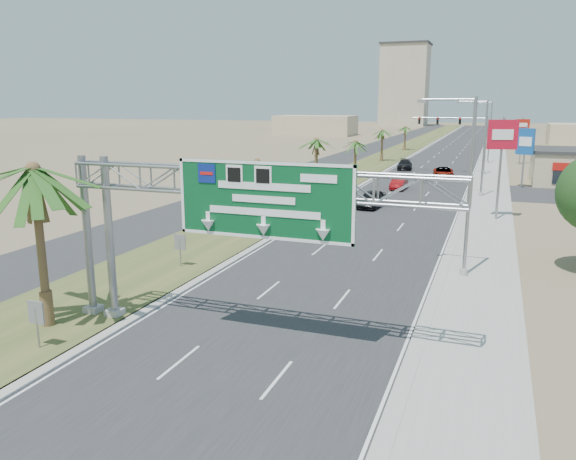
% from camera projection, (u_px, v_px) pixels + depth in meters
% --- Properties ---
extents(road, '(12.00, 300.00, 0.02)m').
position_uv_depth(road, '(451.00, 152.00, 114.92)').
color(road, '#28282B').
rests_on(road, ground).
extents(sidewalk_right, '(4.00, 300.00, 0.10)m').
position_uv_depth(sidewalk_right, '(495.00, 153.00, 112.03)').
color(sidewalk_right, '#9E9B93').
rests_on(sidewalk_right, ground).
extents(median_grass, '(7.00, 300.00, 0.12)m').
position_uv_depth(median_grass, '(402.00, 150.00, 118.29)').
color(median_grass, '#3B4E22').
rests_on(median_grass, ground).
extents(opposing_road, '(8.00, 300.00, 0.02)m').
position_uv_depth(opposing_road, '(369.00, 149.00, 120.67)').
color(opposing_road, '#28282B').
rests_on(opposing_road, ground).
extents(sign_gantry, '(16.75, 1.24, 7.50)m').
position_uv_depth(sign_gantry, '(232.00, 195.00, 22.38)').
color(sign_gantry, gray).
rests_on(sign_gantry, ground).
extents(palm_near, '(5.70, 5.70, 8.35)m').
position_uv_depth(palm_near, '(33.00, 170.00, 23.18)').
color(palm_near, brown).
rests_on(palm_near, ground).
extents(palm_row_b, '(3.99, 3.99, 5.95)m').
position_uv_depth(palm_row_b, '(257.00, 163.00, 45.69)').
color(palm_row_b, brown).
rests_on(palm_row_b, ground).
extents(palm_row_c, '(3.99, 3.99, 6.75)m').
position_uv_depth(palm_row_c, '(316.00, 141.00, 60.16)').
color(palm_row_c, brown).
rests_on(palm_row_c, ground).
extents(palm_row_d, '(3.99, 3.99, 5.45)m').
position_uv_depth(palm_row_d, '(356.00, 143.00, 76.90)').
color(palm_row_d, brown).
rests_on(palm_row_d, ground).
extents(palm_row_e, '(3.99, 3.99, 6.15)m').
position_uv_depth(palm_row_e, '(382.00, 131.00, 94.14)').
color(palm_row_e, brown).
rests_on(palm_row_e, ground).
extents(palm_row_f, '(3.99, 3.99, 5.75)m').
position_uv_depth(palm_row_f, '(405.00, 128.00, 117.10)').
color(palm_row_f, brown).
rests_on(palm_row_f, ground).
extents(streetlight_near, '(3.27, 0.44, 10.00)m').
position_uv_depth(streetlight_near, '(465.00, 195.00, 30.90)').
color(streetlight_near, gray).
rests_on(streetlight_near, ground).
extents(streetlight_mid, '(3.27, 0.44, 10.00)m').
position_uv_depth(streetlight_mid, '(482.00, 152.00, 58.35)').
color(streetlight_mid, gray).
rests_on(streetlight_mid, ground).
extents(streetlight_far, '(3.27, 0.44, 10.00)m').
position_uv_depth(streetlight_far, '(488.00, 135.00, 91.29)').
color(streetlight_far, gray).
rests_on(streetlight_far, ground).
extents(signal_mast, '(10.28, 0.71, 8.00)m').
position_uv_depth(signal_mast, '(470.00, 139.00, 77.31)').
color(signal_mast, gray).
rests_on(signal_mast, ground).
extents(median_signback_a, '(0.75, 0.08, 2.08)m').
position_uv_depth(median_signback_a, '(36.00, 316.00, 22.08)').
color(median_signback_a, gray).
rests_on(median_signback_a, ground).
extents(median_signback_b, '(0.75, 0.08, 2.08)m').
position_uv_depth(median_signback_b, '(180.00, 245.00, 33.30)').
color(median_signback_b, gray).
rests_on(median_signback_b, ground).
extents(tower_distant, '(20.00, 16.00, 35.00)m').
position_uv_depth(tower_distant, '(404.00, 86.00, 249.99)').
color(tower_distant, tan).
rests_on(tower_distant, ground).
extents(building_distant_left, '(24.00, 14.00, 6.00)m').
position_uv_depth(building_distant_left, '(315.00, 125.00, 175.23)').
color(building_distant_left, tan).
rests_on(building_distant_left, ground).
extents(car_left_lane, '(2.39, 4.95, 1.63)m').
position_uv_depth(car_left_lane, '(372.00, 199.00, 53.00)').
color(car_left_lane, black).
rests_on(car_left_lane, ground).
extents(car_mid_lane, '(1.50, 4.29, 1.41)m').
position_uv_depth(car_mid_lane, '(399.00, 183.00, 64.23)').
color(car_mid_lane, maroon).
rests_on(car_mid_lane, ground).
extents(car_right_lane, '(3.10, 5.68, 1.51)m').
position_uv_depth(car_right_lane, '(443.00, 173.00, 73.27)').
color(car_right_lane, gray).
rests_on(car_right_lane, ground).
extents(car_far, '(2.61, 5.25, 1.47)m').
position_uv_depth(car_far, '(405.00, 165.00, 83.61)').
color(car_far, black).
rests_on(car_far, ground).
extents(pole_sign_red_near, '(2.40, 0.88, 8.56)m').
position_uv_depth(pole_sign_red_near, '(502.00, 140.00, 45.97)').
color(pole_sign_red_near, gray).
rests_on(pole_sign_red_near, ground).
extents(pole_sign_blue, '(1.97, 1.01, 7.09)m').
position_uv_depth(pole_sign_blue, '(525.00, 144.00, 64.41)').
color(pole_sign_blue, gray).
rests_on(pole_sign_blue, ground).
extents(pole_sign_red_far, '(2.15, 1.10, 7.42)m').
position_uv_depth(pole_sign_red_far, '(522.00, 128.00, 89.73)').
color(pole_sign_red_far, gray).
rests_on(pole_sign_red_far, ground).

